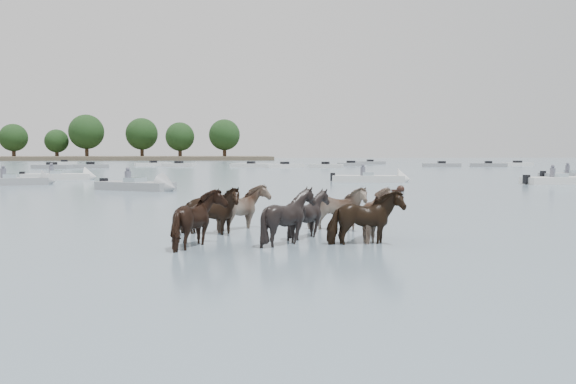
{
  "coord_description": "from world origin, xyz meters",
  "views": [
    {
      "loc": [
        -0.59,
        -13.76,
        2.17
      ],
      "look_at": [
        0.88,
        1.83,
        1.1
      ],
      "focal_mm": 36.45,
      "sensor_mm": 36.0,
      "label": 1
    }
  ],
  "objects": [
    {
      "name": "motorboat_d",
      "position": [
        22.29,
        24.28,
        0.23
      ],
      "size": [
        5.71,
        2.47,
        1.92
      ],
      "rotation": [
        0.0,
        0.0,
        0.17
      ],
      "color": "silver",
      "rests_on": "ground"
    },
    {
      "name": "ground",
      "position": [
        0.0,
        0.0,
        0.0
      ],
      "size": [
        400.0,
        400.0,
        0.0
      ],
      "primitive_type": "plane",
      "color": "slate",
      "rests_on": "ground"
    },
    {
      "name": "motorboat_a",
      "position": [
        -14.52,
        26.48,
        0.23
      ],
      "size": [
        5.38,
        3.08,
        1.92
      ],
      "rotation": [
        0.0,
        0.0,
        0.31
      ],
      "color": "gray",
      "rests_on": "ground"
    },
    {
      "name": "motorboat_f",
      "position": [
        -13.62,
        33.72,
        0.23
      ],
      "size": [
        5.81,
        1.98,
        1.92
      ],
      "rotation": [
        0.0,
        0.0,
        0.07
      ],
      "color": "silver",
      "rests_on": "ground"
    },
    {
      "name": "motorboat_c",
      "position": [
        9.97,
        27.72,
        0.23
      ],
      "size": [
        5.84,
        2.81,
        1.92
      ],
      "rotation": [
        0.0,
        0.0,
        -0.23
      ],
      "color": "silver",
      "rests_on": "ground"
    },
    {
      "name": "distant_flotilla",
      "position": [
        0.36,
        71.86,
        0.26
      ],
      "size": [
        104.32,
        29.41,
        0.93
      ],
      "color": "gray",
      "rests_on": "ground"
    },
    {
      "name": "pony_herd",
      "position": [
        0.82,
        0.76,
        0.55
      ],
      "size": [
        5.9,
        4.48,
        1.54
      ],
      "color": "black",
      "rests_on": "ground"
    },
    {
      "name": "swimming_pony",
      "position": [
        8.59,
        17.71,
        0.1
      ],
      "size": [
        0.72,
        0.44,
        0.44
      ],
      "color": "black",
      "rests_on": "ground"
    },
    {
      "name": "motorboat_b",
      "position": [
        -5.5,
        19.8,
        0.23
      ],
      "size": [
        5.18,
        3.93,
        1.92
      ],
      "rotation": [
        0.0,
        0.0,
        -0.53
      ],
      "color": "gray",
      "rests_on": "ground"
    }
  ]
}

